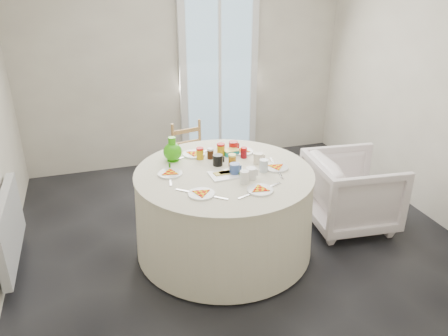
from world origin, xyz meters
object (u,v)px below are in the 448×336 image
object	(u,v)px
table	(224,212)
green_pitcher	(172,150)
radiator	(9,228)
wooden_chair	(193,156)
armchair	(351,189)

from	to	relation	value
table	green_pitcher	xyz separation A→B (m)	(-0.36, 0.36, 0.49)
radiator	green_pitcher	bearing A→B (deg)	2.98
green_pitcher	wooden_chair	bearing A→B (deg)	62.21
wooden_chair	armchair	distance (m)	1.69
radiator	armchair	world-z (taller)	armchair
green_pitcher	table	bearing A→B (deg)	-46.48
wooden_chair	radiator	bearing A→B (deg)	-166.01
radiator	green_pitcher	world-z (taller)	green_pitcher
radiator	wooden_chair	world-z (taller)	wooden_chair
table	green_pitcher	bearing A→B (deg)	135.70
armchair	wooden_chair	bearing A→B (deg)	57.02
radiator	wooden_chair	xyz separation A→B (m)	(1.75, 0.79, 0.09)
radiator	wooden_chair	distance (m)	1.92
wooden_chair	green_pitcher	bearing A→B (deg)	-126.03
wooden_chair	armchair	world-z (taller)	wooden_chair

